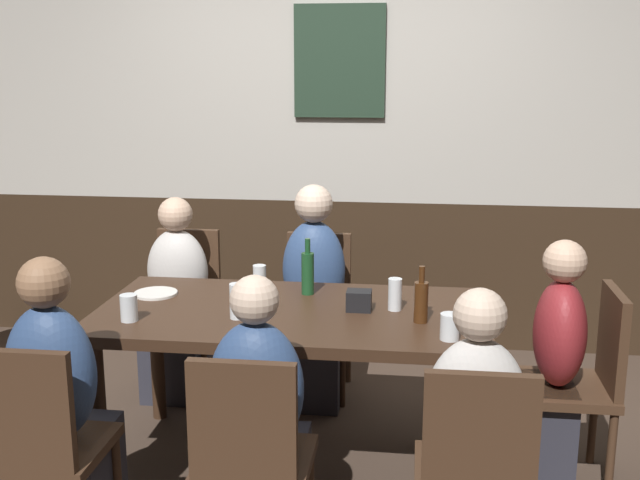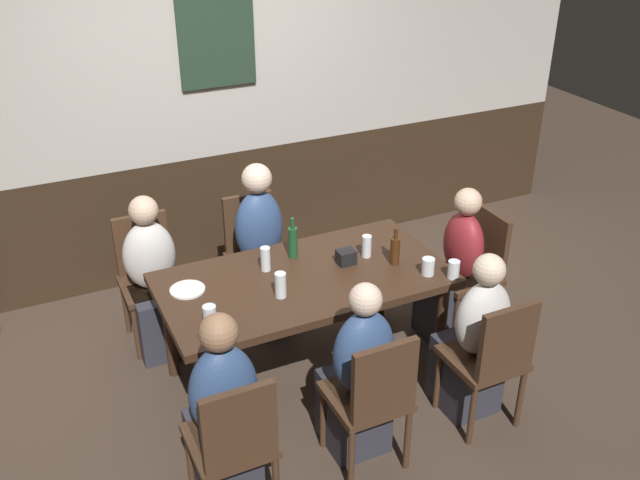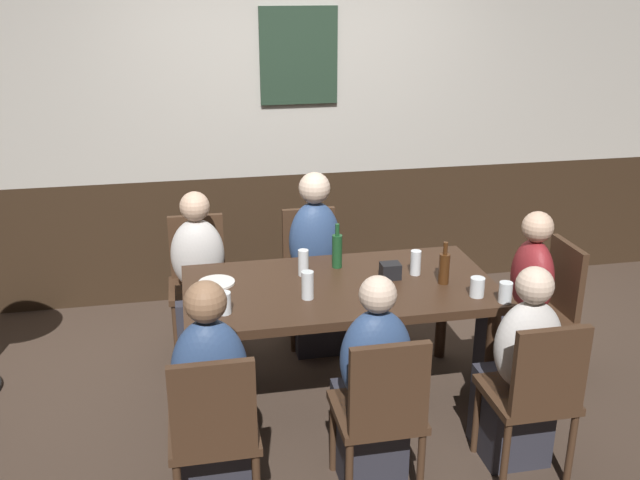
% 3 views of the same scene
% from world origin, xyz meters
% --- Properties ---
extents(ground_plane, '(12.00, 12.00, 0.00)m').
position_xyz_m(ground_plane, '(0.00, 0.00, 0.00)').
color(ground_plane, '#423328').
extents(wall_back, '(6.40, 0.13, 2.60)m').
position_xyz_m(wall_back, '(0.00, 1.65, 1.30)').
color(wall_back, '#332316').
rests_on(wall_back, ground_plane).
extents(dining_table, '(1.73, 0.90, 0.74)m').
position_xyz_m(dining_table, '(0.00, 0.00, 0.66)').
color(dining_table, '#382316').
rests_on(dining_table, ground_plane).
extents(chair_left_near, '(0.40, 0.40, 0.88)m').
position_xyz_m(chair_left_near, '(-0.76, -0.87, 0.50)').
color(chair_left_near, '#422B1C').
rests_on(chair_left_near, ground_plane).
extents(chair_mid_near, '(0.40, 0.40, 0.88)m').
position_xyz_m(chair_mid_near, '(0.00, -0.87, 0.50)').
color(chair_mid_near, '#422B1C').
rests_on(chair_mid_near, ground_plane).
extents(chair_head_east, '(0.40, 0.40, 0.88)m').
position_xyz_m(chair_head_east, '(1.28, 0.00, 0.50)').
color(chair_head_east, '#422B1C').
rests_on(chair_head_east, ground_plane).
extents(chair_right_near, '(0.40, 0.40, 0.88)m').
position_xyz_m(chair_right_near, '(0.76, -0.87, 0.50)').
color(chair_right_near, '#422B1C').
rests_on(chair_right_near, ground_plane).
extents(chair_mid_far, '(0.40, 0.40, 0.88)m').
position_xyz_m(chair_mid_far, '(0.00, 0.87, 0.50)').
color(chair_mid_far, '#422B1C').
rests_on(chair_mid_far, ground_plane).
extents(chair_left_far, '(0.40, 0.40, 0.88)m').
position_xyz_m(chair_left_far, '(-0.76, 0.87, 0.50)').
color(chair_left_far, '#422B1C').
rests_on(chair_left_far, ground_plane).
extents(person_left_near, '(0.34, 0.37, 1.14)m').
position_xyz_m(person_left_near, '(-0.76, -0.70, 0.48)').
color(person_left_near, '#2D2D38').
rests_on(person_left_near, ground_plane).
extents(person_mid_near, '(0.34, 0.37, 1.10)m').
position_xyz_m(person_mid_near, '(0.00, -0.70, 0.46)').
color(person_mid_near, '#2D2D38').
rests_on(person_mid_near, ground_plane).
extents(person_head_east, '(0.37, 0.34, 1.09)m').
position_xyz_m(person_head_east, '(1.12, 0.00, 0.46)').
color(person_head_east, '#2D2D38').
rests_on(person_head_east, ground_plane).
extents(person_right_near, '(0.34, 0.37, 1.09)m').
position_xyz_m(person_right_near, '(0.76, -0.70, 0.45)').
color(person_right_near, '#2D2D38').
rests_on(person_right_near, ground_plane).
extents(person_mid_far, '(0.34, 0.37, 1.19)m').
position_xyz_m(person_mid_far, '(-0.00, 0.71, 0.51)').
color(person_mid_far, '#2D2D38').
rests_on(person_mid_far, ground_plane).
extents(person_left_far, '(0.34, 0.37, 1.10)m').
position_xyz_m(person_left_far, '(-0.76, 0.70, 0.46)').
color(person_left_far, '#2D2D38').
rests_on(person_left_far, ground_plane).
extents(beer_glass_tall, '(0.06, 0.06, 0.14)m').
position_xyz_m(beer_glass_tall, '(0.46, 0.06, 0.81)').
color(beer_glass_tall, silver).
rests_on(beer_glass_tall, dining_table).
extents(pint_glass_stout, '(0.07, 0.07, 0.11)m').
position_xyz_m(pint_glass_stout, '(-0.66, -0.24, 0.79)').
color(pint_glass_stout, silver).
rests_on(pint_glass_stout, dining_table).
extents(tumbler_water, '(0.07, 0.07, 0.11)m').
position_xyz_m(tumbler_water, '(0.80, -0.39, 0.79)').
color(tumbler_water, silver).
rests_on(tumbler_water, dining_table).
extents(tumbler_short, '(0.08, 0.08, 0.11)m').
position_xyz_m(tumbler_short, '(0.69, -0.29, 0.79)').
color(tumbler_short, silver).
rests_on(tumbler_short, dining_table).
extents(pint_glass_pale, '(0.06, 0.06, 0.15)m').
position_xyz_m(pint_glass_pale, '(-0.18, 0.17, 0.81)').
color(pint_glass_pale, silver).
rests_on(pint_glass_pale, dining_table).
extents(pint_glass_amber, '(0.07, 0.07, 0.15)m').
position_xyz_m(pint_glass_amber, '(-0.21, -0.14, 0.81)').
color(pint_glass_amber, silver).
rests_on(pint_glass_amber, dining_table).
extents(beer_bottle_green, '(0.06, 0.06, 0.27)m').
position_xyz_m(beer_bottle_green, '(0.04, 0.25, 0.85)').
color(beer_bottle_green, '#194723').
rests_on(beer_bottle_green, dining_table).
extents(beer_bottle_brown, '(0.06, 0.06, 0.24)m').
position_xyz_m(beer_bottle_brown, '(0.57, -0.09, 0.84)').
color(beer_bottle_brown, '#42230F').
rests_on(beer_bottle_brown, dining_table).
extents(plate_white_large, '(0.21, 0.21, 0.01)m').
position_xyz_m(plate_white_large, '(-0.67, 0.15, 0.75)').
color(plate_white_large, white).
rests_on(plate_white_large, dining_table).
extents(condiment_caddy, '(0.11, 0.09, 0.09)m').
position_xyz_m(condiment_caddy, '(0.30, 0.03, 0.79)').
color(condiment_caddy, black).
rests_on(condiment_caddy, dining_table).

